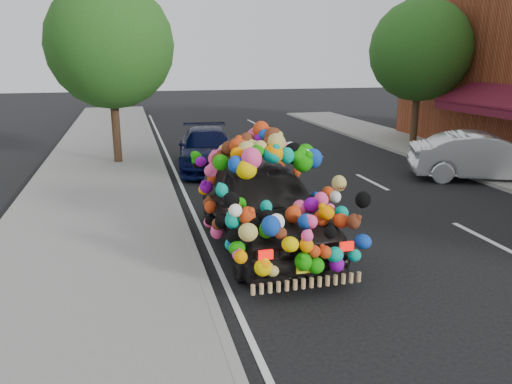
# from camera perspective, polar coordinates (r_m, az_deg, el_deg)

# --- Properties ---
(ground) EXTENTS (100.00, 100.00, 0.00)m
(ground) POSITION_cam_1_polar(r_m,az_deg,el_deg) (9.60, 7.47, -7.15)
(ground) COLOR black
(ground) RESTS_ON ground
(sidewalk) EXTENTS (4.00, 60.00, 0.12)m
(sidewalk) POSITION_cam_1_polar(r_m,az_deg,el_deg) (9.01, -19.21, -9.04)
(sidewalk) COLOR gray
(sidewalk) RESTS_ON ground
(kerb) EXTENTS (0.15, 60.00, 0.13)m
(kerb) POSITION_cam_1_polar(r_m,az_deg,el_deg) (9.02, -6.68, -8.19)
(kerb) COLOR gray
(kerb) RESTS_ON ground
(lane_markings) EXTENTS (6.00, 50.00, 0.01)m
(lane_markings) POSITION_cam_1_polar(r_m,az_deg,el_deg) (11.38, 24.62, -4.82)
(lane_markings) COLOR silver
(lane_markings) RESTS_ON ground
(tree_near_sidewalk) EXTENTS (4.20, 4.20, 6.13)m
(tree_near_sidewalk) POSITION_cam_1_polar(r_m,az_deg,el_deg) (17.74, -16.35, 15.84)
(tree_near_sidewalk) COLOR #332114
(tree_near_sidewalk) RESTS_ON ground
(tree_far_b) EXTENTS (4.00, 4.00, 5.90)m
(tree_far_b) POSITION_cam_1_polar(r_m,az_deg,el_deg) (21.49, 18.26, 15.11)
(tree_far_b) COLOR #332114
(tree_far_b) RESTS_ON ground
(plush_art_car) EXTENTS (2.36, 5.03, 2.28)m
(plush_art_car) POSITION_cam_1_polar(r_m,az_deg,el_deg) (9.73, 0.85, 0.60)
(plush_art_car) COLOR black
(plush_art_car) RESTS_ON ground
(navy_sedan) EXTENTS (2.36, 4.74, 1.32)m
(navy_sedan) POSITION_cam_1_polar(r_m,az_deg,el_deg) (16.85, -5.63, 4.93)
(navy_sedan) COLOR black
(navy_sedan) RESTS_ON ground
(silver_hatchback) EXTENTS (4.61, 3.16, 1.44)m
(silver_hatchback) POSITION_cam_1_polar(r_m,az_deg,el_deg) (16.60, 24.73, 3.66)
(silver_hatchback) COLOR silver
(silver_hatchback) RESTS_ON ground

